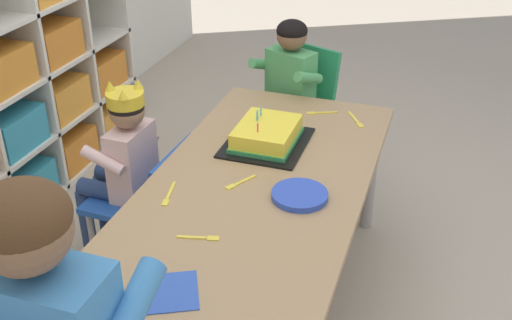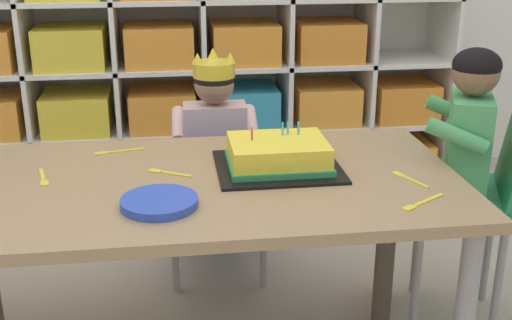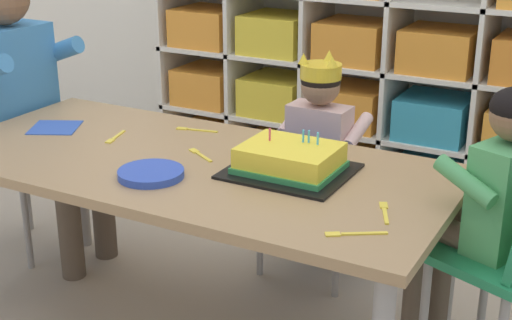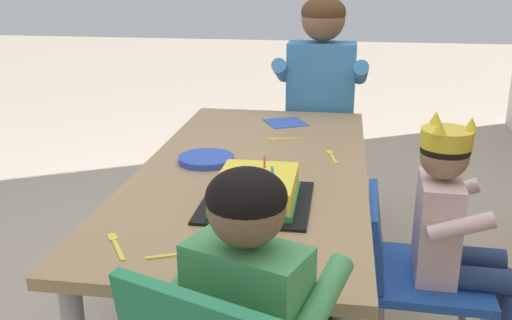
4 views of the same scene
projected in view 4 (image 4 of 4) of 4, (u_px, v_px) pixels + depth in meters
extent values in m
cube|color=#A37F56|center=(254.00, 171.00, 1.87)|extent=(1.52, 0.71, 0.03)
cylinder|color=#9E9993|center=(213.00, 176.00, 2.66)|extent=(0.05, 0.05, 0.54)
cylinder|color=#9E9993|center=(344.00, 183.00, 2.58)|extent=(0.05, 0.05, 0.54)
cube|color=#1E4CA8|center=(428.00, 276.00, 1.71)|extent=(0.37, 0.35, 0.03)
cube|color=#1E4CA8|center=(376.00, 233.00, 1.70)|extent=(0.33, 0.07, 0.22)
cylinder|color=gray|center=(464.00, 302.00, 1.88)|extent=(0.02, 0.02, 0.30)
cylinder|color=gray|center=(377.00, 294.00, 1.93)|extent=(0.02, 0.02, 0.30)
cube|color=beige|center=(437.00, 228.00, 1.66)|extent=(0.21, 0.12, 0.29)
sphere|color=#997051|center=(445.00, 156.00, 1.59)|extent=(0.13, 0.13, 0.13)
ellipsoid|color=black|center=(445.00, 149.00, 1.59)|extent=(0.14, 0.14, 0.10)
cylinder|color=yellow|center=(447.00, 138.00, 1.58)|extent=(0.14, 0.14, 0.05)
cone|color=yellow|center=(471.00, 124.00, 1.56)|extent=(0.04, 0.04, 0.04)
cone|color=yellow|center=(440.00, 127.00, 1.52)|extent=(0.04, 0.04, 0.04)
cone|color=yellow|center=(436.00, 118.00, 1.62)|extent=(0.04, 0.04, 0.04)
cylinder|color=navy|center=(474.00, 279.00, 1.62)|extent=(0.08, 0.21, 0.07)
cylinder|color=navy|center=(468.00, 258.00, 1.74)|extent=(0.08, 0.21, 0.07)
cylinder|color=navy|center=(496.00, 317.00, 1.78)|extent=(0.06, 0.06, 0.32)
cylinder|color=beige|center=(461.00, 227.00, 1.52)|extent=(0.05, 0.17, 0.10)
cylinder|color=beige|center=(449.00, 192.00, 1.75)|extent=(0.05, 0.17, 0.10)
cube|color=#1E4CA8|center=(319.00, 136.00, 2.70)|extent=(0.30, 0.30, 0.03)
cube|color=#1E4CA8|center=(322.00, 96.00, 2.78)|extent=(0.07, 0.28, 0.30)
cylinder|color=gray|center=(290.00, 189.00, 2.67)|extent=(0.02, 0.02, 0.42)
cylinder|color=gray|center=(343.00, 192.00, 2.64)|extent=(0.02, 0.02, 0.42)
cylinder|color=gray|center=(294.00, 171.00, 2.90)|extent=(0.02, 0.02, 0.42)
cylinder|color=gray|center=(343.00, 174.00, 2.87)|extent=(0.02, 0.02, 0.42)
cube|color=#3D7FBC|center=(321.00, 90.00, 2.63)|extent=(0.16, 0.30, 0.42)
sphere|color=brown|center=(323.00, 19.00, 2.53)|extent=(0.19, 0.19, 0.19)
ellipsoid|color=#472D19|center=(323.00, 12.00, 2.52)|extent=(0.19, 0.19, 0.14)
cylinder|color=brown|center=(297.00, 136.00, 2.56)|extent=(0.30, 0.10, 0.10)
cylinder|color=brown|center=(338.00, 138.00, 2.54)|extent=(0.30, 0.10, 0.10)
cylinder|color=brown|center=(293.00, 202.00, 2.50)|extent=(0.08, 0.08, 0.44)
cylinder|color=brown|center=(335.00, 205.00, 2.47)|extent=(0.08, 0.08, 0.44)
cylinder|color=#3D7FBC|center=(282.00, 70.00, 2.57)|extent=(0.25, 0.07, 0.14)
cylinder|color=#3D7FBC|center=(360.00, 73.00, 2.52)|extent=(0.25, 0.07, 0.14)
sphere|color=brown|center=(247.00, 208.00, 0.96)|extent=(0.13, 0.13, 0.13)
ellipsoid|color=black|center=(246.00, 197.00, 0.96)|extent=(0.14, 0.14, 0.10)
cylinder|color=#4C9E5B|center=(324.00, 297.00, 0.99)|extent=(0.18, 0.10, 0.10)
cylinder|color=#4C9E5B|center=(201.00, 262.00, 1.10)|extent=(0.18, 0.10, 0.10)
cube|color=black|center=(256.00, 202.00, 1.58)|extent=(0.33, 0.29, 0.01)
cube|color=yellow|center=(256.00, 188.00, 1.57)|extent=(0.26, 0.21, 0.07)
cube|color=#338E4C|center=(256.00, 198.00, 1.57)|extent=(0.27, 0.22, 0.02)
cylinder|color=#4CB2E5|center=(273.00, 175.00, 1.51)|extent=(0.01, 0.01, 0.04)
cylinder|color=#4CB2E5|center=(272.00, 173.00, 1.52)|extent=(0.01, 0.01, 0.04)
cylinder|color=#E54C66|center=(264.00, 161.00, 1.61)|extent=(0.01, 0.01, 0.04)
cylinder|color=#4CB2E5|center=(270.00, 178.00, 1.48)|extent=(0.01, 0.01, 0.04)
cylinder|color=blue|center=(206.00, 159.00, 1.90)|extent=(0.18, 0.18, 0.02)
cube|color=#3356B7|center=(286.00, 123.00, 2.38)|extent=(0.20, 0.20, 0.00)
cube|color=yellow|center=(290.00, 139.00, 2.16)|extent=(0.03, 0.09, 0.00)
cube|color=yellow|center=(273.00, 139.00, 2.15)|extent=(0.03, 0.04, 0.00)
cube|color=yellow|center=(265.00, 169.00, 1.84)|extent=(0.08, 0.05, 0.00)
cube|color=yellow|center=(277.00, 164.00, 1.88)|extent=(0.04, 0.03, 0.00)
cube|color=yellow|center=(118.00, 250.00, 1.32)|extent=(0.10, 0.06, 0.00)
cube|color=yellow|center=(113.00, 237.00, 1.38)|extent=(0.04, 0.04, 0.00)
cube|color=yellow|center=(333.00, 159.00, 1.94)|extent=(0.10, 0.03, 0.00)
cube|color=yellow|center=(330.00, 152.00, 2.00)|extent=(0.04, 0.03, 0.00)
cube|color=yellow|center=(166.00, 256.00, 1.29)|extent=(0.04, 0.09, 0.00)
cube|color=yellow|center=(195.00, 252.00, 1.31)|extent=(0.03, 0.04, 0.00)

